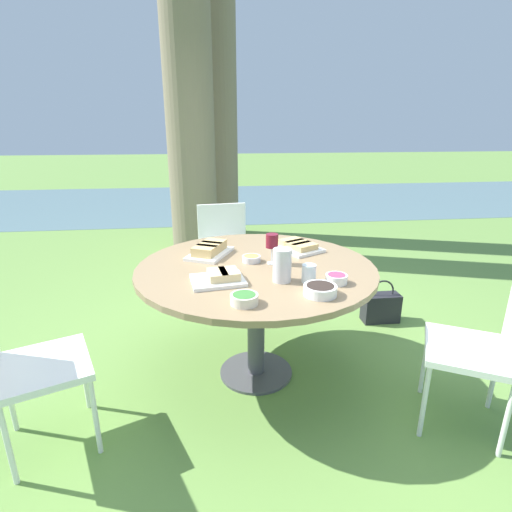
# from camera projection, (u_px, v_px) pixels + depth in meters

# --- Properties ---
(ground_plane) EXTENTS (40.00, 40.00, 0.00)m
(ground_plane) POSITION_uv_depth(u_px,v_px,m) (256.00, 373.00, 2.66)
(ground_plane) COLOR #668E42
(river_strip) EXTENTS (40.00, 4.20, 0.01)m
(river_strip) POSITION_uv_depth(u_px,v_px,m) (222.00, 201.00, 8.44)
(river_strip) COLOR slate
(river_strip) RESTS_ON ground_plane
(tree_trunk_main) EXTENTS (0.57, 0.57, 3.95)m
(tree_trunk_main) POSITION_uv_depth(u_px,v_px,m) (188.00, 86.00, 4.53)
(tree_trunk_main) COLOR #7F705B
(tree_trunk_main) RESTS_ON ground_plane
(tree_trunk_far) EXTENTS (0.56, 0.56, 4.67)m
(tree_trunk_far) POSITION_uv_depth(u_px,v_px,m) (215.00, 63.00, 5.23)
(tree_trunk_far) COLOR #7F705B
(tree_trunk_far) RESTS_ON ground_plane
(dining_table) EXTENTS (1.45, 1.45, 0.76)m
(dining_table) POSITION_uv_depth(u_px,v_px,m) (256.00, 279.00, 2.45)
(dining_table) COLOR #4C4C51
(dining_table) RESTS_ON ground_plane
(chair_near_left) EXTENTS (0.58, 0.59, 0.89)m
(chair_near_left) POSITION_uv_depth(u_px,v_px,m) (488.00, 341.00, 2.04)
(chair_near_left) COLOR white
(chair_near_left) RESTS_ON ground_plane
(chair_near_right) EXTENTS (0.49, 0.47, 0.89)m
(chair_near_right) POSITION_uv_depth(u_px,v_px,m) (224.00, 246.00, 3.62)
(chair_near_right) COLOR white
(chair_near_right) RESTS_ON ground_plane
(chair_far_back) EXTENTS (0.56, 0.57, 0.89)m
(chair_far_back) POSITION_uv_depth(u_px,v_px,m) (21.00, 358.00, 1.89)
(chair_far_back) COLOR white
(chair_far_back) RESTS_ON ground_plane
(water_pitcher) EXTENTS (0.11, 0.10, 0.18)m
(water_pitcher) POSITION_uv_depth(u_px,v_px,m) (282.00, 265.00, 2.15)
(water_pitcher) COLOR silver
(water_pitcher) RESTS_ON dining_table
(wine_glass) EXTENTS (0.08, 0.08, 0.19)m
(wine_glass) POSITION_uv_depth(u_px,v_px,m) (272.00, 242.00, 2.41)
(wine_glass) COLOR silver
(wine_glass) RESTS_ON dining_table
(platter_bread_main) EXTENTS (0.33, 0.39, 0.08)m
(platter_bread_main) POSITION_uv_depth(u_px,v_px,m) (210.00, 250.00, 2.60)
(platter_bread_main) COLOR white
(platter_bread_main) RESTS_ON dining_table
(platter_charcuterie) EXTENTS (0.31, 0.26, 0.06)m
(platter_charcuterie) POSITION_uv_depth(u_px,v_px,m) (221.00, 277.00, 2.16)
(platter_charcuterie) COLOR white
(platter_charcuterie) RESTS_ON dining_table
(platter_sandwich_side) EXTENTS (0.35, 0.38, 0.06)m
(platter_sandwich_side) POSITION_uv_depth(u_px,v_px,m) (298.00, 246.00, 2.71)
(platter_sandwich_side) COLOR white
(platter_sandwich_side) RESTS_ON dining_table
(bowl_fries) EXTENTS (0.12, 0.12, 0.04)m
(bowl_fries) POSITION_uv_depth(u_px,v_px,m) (251.00, 258.00, 2.48)
(bowl_fries) COLOR silver
(bowl_fries) RESTS_ON dining_table
(bowl_salad) EXTENTS (0.14, 0.14, 0.05)m
(bowl_salad) POSITION_uv_depth(u_px,v_px,m) (244.00, 299.00, 1.90)
(bowl_salad) COLOR beige
(bowl_salad) RESTS_ON dining_table
(bowl_olives) EXTENTS (0.17, 0.17, 0.05)m
(bowl_olives) POSITION_uv_depth(u_px,v_px,m) (320.00, 290.00, 2.00)
(bowl_olives) COLOR white
(bowl_olives) RESTS_ON dining_table
(bowl_dip_red) EXTENTS (0.12, 0.12, 0.05)m
(bowl_dip_red) POSITION_uv_depth(u_px,v_px,m) (336.00, 278.00, 2.14)
(bowl_dip_red) COLOR white
(bowl_dip_red) RESTS_ON dining_table
(cup_water_near) EXTENTS (0.08, 0.08, 0.10)m
(cup_water_near) POSITION_uv_depth(u_px,v_px,m) (309.00, 273.00, 2.15)
(cup_water_near) COLOR silver
(cup_water_near) RESTS_ON dining_table
(handbag) EXTENTS (0.30, 0.14, 0.37)m
(handbag) POSITION_uv_depth(u_px,v_px,m) (381.00, 307.00, 3.32)
(handbag) COLOR #232328
(handbag) RESTS_ON ground_plane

